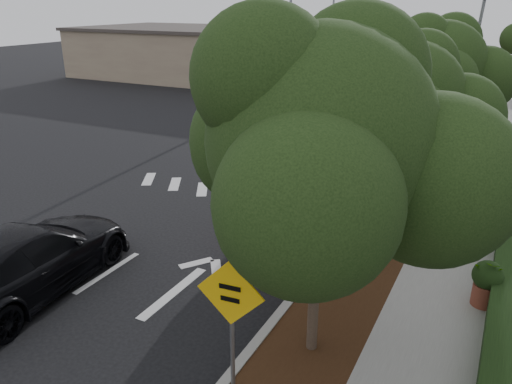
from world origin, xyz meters
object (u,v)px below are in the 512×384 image
Objects in this scene: silver_suv_ahead at (332,157)px; speed_hump_sign at (231,309)px; red_jeep at (291,199)px; black_suv_oncoming at (26,259)px.

speed_hump_sign reaches higher than silver_suv_ahead.
red_jeep reaches higher than black_suv_oncoming.
speed_hump_sign is (1.69, -6.33, 0.67)m from red_jeep.
black_suv_oncoming is 2.26× the size of speed_hump_sign.
red_jeep is 6.98m from black_suv_oncoming.
black_suv_oncoming is (-4.13, -5.62, -0.23)m from red_jeep.
black_suv_oncoming is at bearing -101.50° from silver_suv_ahead.
red_jeep is at bearing -131.92° from black_suv_oncoming.
speed_hump_sign reaches higher than red_jeep.
red_jeep is 0.77× the size of silver_suv_ahead.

